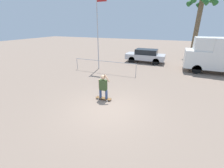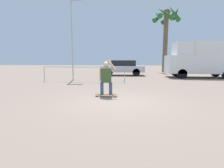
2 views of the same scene
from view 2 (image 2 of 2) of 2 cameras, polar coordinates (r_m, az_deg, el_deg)
ground_plane at (r=6.65m, az=2.50°, el=-5.70°), size 80.00×80.00×0.00m
skateboard at (r=7.48m, az=-1.88°, el=-3.52°), size 0.92×0.26×0.10m
person_skateboarder at (r=7.36m, az=-1.91°, el=2.60°), size 0.69×0.24×1.46m
camper_van at (r=17.11m, az=27.36°, el=7.36°), size 5.73×2.19×3.02m
parked_car_silver at (r=17.45m, az=3.55°, el=5.46°), size 4.28×1.78×1.49m
palm_tree_near_van at (r=23.57m, az=17.34°, el=18.55°), size 3.45×3.54×7.75m
flagpole at (r=13.85m, az=-12.70°, el=17.41°), size 0.99×0.12×6.72m
plaza_railing_segment at (r=12.45m, az=-9.32°, el=4.97°), size 5.81×0.05×1.08m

